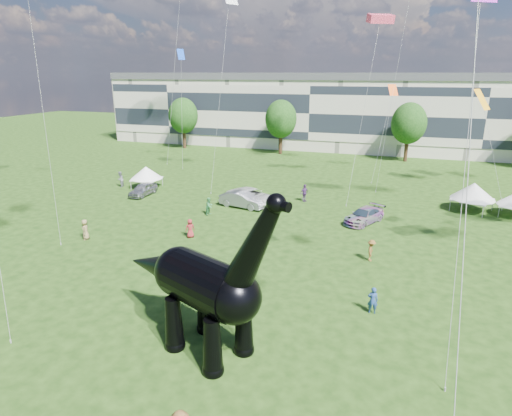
% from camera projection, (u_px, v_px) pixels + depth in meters
% --- Properties ---
extents(ground, '(220.00, 220.00, 0.00)m').
position_uv_depth(ground, '(226.00, 356.00, 20.66)').
color(ground, '#16330C').
rests_on(ground, ground).
extents(terrace_row, '(78.00, 11.00, 12.00)m').
position_uv_depth(terrace_row, '(315.00, 114.00, 77.29)').
color(terrace_row, beige).
rests_on(terrace_row, ground).
extents(tree_far_left, '(5.20, 5.20, 9.44)m').
position_uv_depth(tree_far_left, '(183.00, 113.00, 75.77)').
color(tree_far_left, '#382314').
rests_on(tree_far_left, ground).
extents(tree_mid_left, '(5.20, 5.20, 9.44)m').
position_uv_depth(tree_mid_left, '(281.00, 116.00, 70.29)').
color(tree_mid_left, '#382314').
rests_on(tree_mid_left, ground).
extents(tree_mid_right, '(5.20, 5.20, 9.44)m').
position_uv_depth(tree_mid_right, '(409.00, 120.00, 64.19)').
color(tree_mid_right, '#382314').
rests_on(tree_mid_right, ground).
extents(dinosaur_sculpture, '(10.88, 5.95, 9.16)m').
position_uv_depth(dinosaur_sculpture, '(200.00, 284.00, 20.40)').
color(dinosaur_sculpture, black).
rests_on(dinosaur_sculpture, ground).
extents(car_silver, '(1.71, 4.07, 1.37)m').
position_uv_depth(car_silver, '(143.00, 190.00, 47.49)').
color(car_silver, '#A9AAAD').
rests_on(car_silver, ground).
extents(car_grey, '(5.05, 2.53, 1.59)m').
position_uv_depth(car_grey, '(243.00, 200.00, 43.30)').
color(car_grey, gray).
rests_on(car_grey, ground).
extents(car_white, '(6.34, 4.89, 1.60)m').
position_uv_depth(car_white, '(252.00, 196.00, 44.41)').
color(car_white, silver).
rests_on(car_white, ground).
extents(car_dark, '(3.84, 5.06, 1.37)m').
position_uv_depth(car_dark, '(364.00, 216.00, 38.82)').
color(car_dark, '#595960').
rests_on(car_dark, ground).
extents(gazebo_far, '(5.43, 5.43, 2.86)m').
position_uv_depth(gazebo_far, '(473.00, 191.00, 41.78)').
color(gazebo_far, silver).
rests_on(gazebo_far, ground).
extents(gazebo_left, '(3.98, 3.98, 2.56)m').
position_uv_depth(gazebo_left, '(146.00, 173.00, 50.41)').
color(gazebo_left, white).
rests_on(gazebo_left, ground).
extents(visitors, '(46.34, 41.94, 1.87)m').
position_uv_depth(visitors, '(273.00, 227.00, 35.47)').
color(visitors, gray).
rests_on(visitors, ground).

